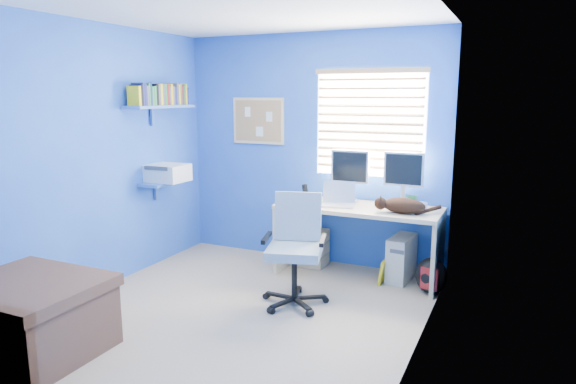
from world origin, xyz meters
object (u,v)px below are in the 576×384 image
at_px(desk, 358,242).
at_px(tower_pc, 401,258).
at_px(office_chair, 295,263).
at_px(laptop, 338,195).
at_px(cat, 404,206).

xyz_separation_m(desk, tower_pc, (0.43, 0.10, -0.14)).
relative_size(tower_pc, office_chair, 0.46).
relative_size(laptop, office_chair, 0.34).
distance_m(cat, tower_pc, 0.63).
bearing_deg(office_chair, tower_pc, 52.82).
xyz_separation_m(laptop, tower_pc, (0.63, 0.16, -0.62)).
bearing_deg(office_chair, laptop, 82.28).
relative_size(desk, cat, 3.99).
distance_m(laptop, office_chair, 0.95).
height_order(cat, office_chair, office_chair).
bearing_deg(office_chair, desk, 70.62).
xyz_separation_m(tower_pc, office_chair, (-0.74, -0.97, 0.14)).
xyz_separation_m(desk, cat, (0.47, -0.12, 0.44)).
distance_m(desk, office_chair, 0.93).
distance_m(desk, laptop, 0.52).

